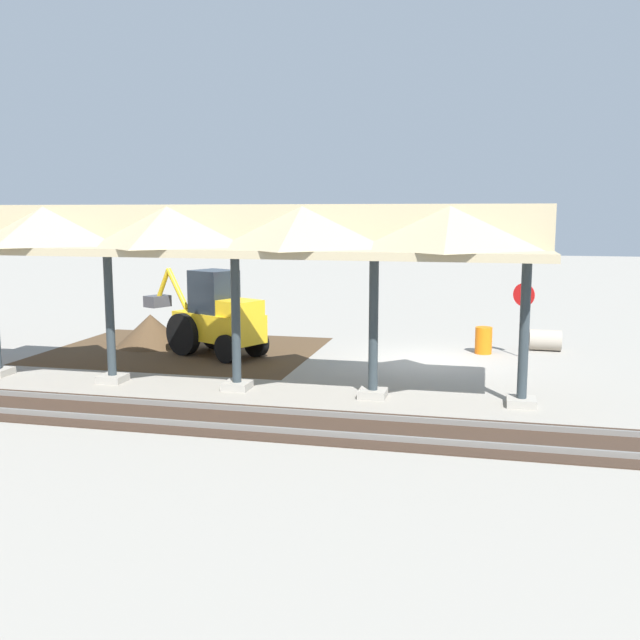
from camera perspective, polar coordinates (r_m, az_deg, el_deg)
name	(u,v)px	position (r m, az deg, el deg)	size (l,w,h in m)	color
ground_plane	(428,361)	(22.98, 8.63, -3.28)	(120.00, 120.00, 0.00)	gray
dirt_work_zone	(184,350)	(24.95, -10.81, -2.39)	(8.98, 7.00, 0.01)	#4C3823
platform_canopy	(234,233)	(18.75, -6.87, 6.93)	(15.91, 3.20, 4.90)	#9E998E
rail_tracks	(399,431)	(15.63, 6.37, -8.82)	(60.00, 2.58, 0.15)	slate
stop_sign	(523,304)	(24.01, 15.97, 1.25)	(0.67, 0.42, 2.44)	gray
backhoe	(216,317)	(23.80, -8.35, 0.23)	(5.04, 3.31, 2.82)	yellow
dirt_mound	(151,346)	(26.05, -13.34, -2.02)	(4.90, 4.90, 2.26)	#4C3823
concrete_pipe	(545,340)	(25.62, 17.57, -1.54)	(1.08, 0.76, 0.72)	#9E9384
traffic_barrel	(483,340)	(24.49, 12.95, -1.60)	(0.56, 0.56, 0.90)	orange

